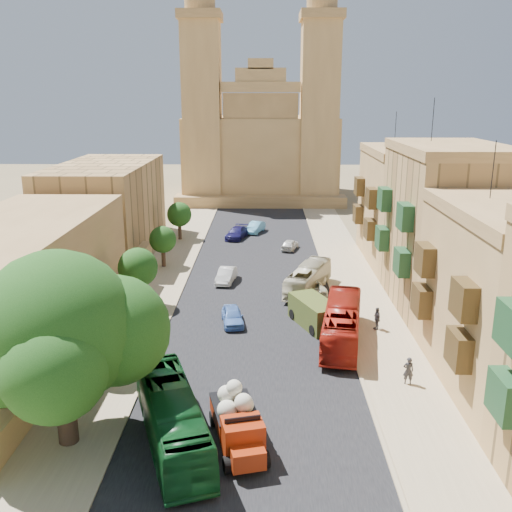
{
  "coord_description": "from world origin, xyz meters",
  "views": [
    {
      "loc": [
        0.77,
        -22.09,
        17.52
      ],
      "look_at": [
        0.0,
        26.0,
        4.0
      ],
      "focal_mm": 40.0,
      "sensor_mm": 36.0,
      "label": 1
    }
  ],
  "objects_px": {
    "street_tree_d": "(179,215)",
    "bus_red_east": "(342,323)",
    "car_white_a": "(226,275)",
    "pedestrian_a": "(408,371)",
    "olive_pickup": "(314,313)",
    "bus_green_north": "(172,417)",
    "ficus_tree": "(60,334)",
    "red_truck": "(238,421)",
    "car_blue_a": "(232,316)",
    "car_cream": "(309,286)",
    "street_tree_a": "(98,317)",
    "pedestrian_c": "(377,318)",
    "bus_cream_east": "(308,279)",
    "car_blue_b": "(255,227)",
    "car_dkblue": "(237,233)",
    "street_tree_c": "(163,240)",
    "car_white_b": "(290,245)",
    "church": "(261,144)",
    "street_tree_b": "(138,268)"
  },
  "relations": [
    {
      "from": "red_truck",
      "to": "pedestrian_c",
      "type": "relative_size",
      "value": 3.28
    },
    {
      "from": "street_tree_b",
      "to": "car_white_b",
      "type": "relative_size",
      "value": 1.44
    },
    {
      "from": "street_tree_b",
      "to": "street_tree_c",
      "type": "distance_m",
      "value": 12.01
    },
    {
      "from": "car_dkblue",
      "to": "bus_cream_east",
      "type": "bearing_deg",
      "value": -54.48
    },
    {
      "from": "pedestrian_a",
      "to": "ficus_tree",
      "type": "bearing_deg",
      "value": 22.11
    },
    {
      "from": "ficus_tree",
      "to": "car_cream",
      "type": "distance_m",
      "value": 28.12
    },
    {
      "from": "ficus_tree",
      "to": "street_tree_c",
      "type": "distance_m",
      "value": 32.16
    },
    {
      "from": "car_blue_a",
      "to": "car_cream",
      "type": "height_order",
      "value": "car_cream"
    },
    {
      "from": "street_tree_b",
      "to": "car_dkblue",
      "type": "distance_m",
      "value": 25.74
    },
    {
      "from": "street_tree_a",
      "to": "pedestrian_c",
      "type": "distance_m",
      "value": 21.0
    },
    {
      "from": "car_white_a",
      "to": "pedestrian_c",
      "type": "distance_m",
      "value": 16.96
    },
    {
      "from": "olive_pickup",
      "to": "bus_green_north",
      "type": "relative_size",
      "value": 0.53
    },
    {
      "from": "pedestrian_a",
      "to": "car_blue_b",
      "type": "bearing_deg",
      "value": -72.6
    },
    {
      "from": "car_white_b",
      "to": "bus_green_north",
      "type": "bearing_deg",
      "value": 95.76
    },
    {
      "from": "street_tree_a",
      "to": "ficus_tree",
      "type": "bearing_deg",
      "value": -85.76
    },
    {
      "from": "olive_pickup",
      "to": "pedestrian_c",
      "type": "relative_size",
      "value": 3.08
    },
    {
      "from": "bus_cream_east",
      "to": "car_cream",
      "type": "relative_size",
      "value": 1.71
    },
    {
      "from": "ficus_tree",
      "to": "red_truck",
      "type": "relative_size",
      "value": 1.75
    },
    {
      "from": "church",
      "to": "car_white_a",
      "type": "bearing_deg",
      "value": -93.56
    },
    {
      "from": "car_cream",
      "to": "car_blue_b",
      "type": "xyz_separation_m",
      "value": [
        -5.39,
        24.23,
        -0.02
      ]
    },
    {
      "from": "bus_red_east",
      "to": "bus_cream_east",
      "type": "relative_size",
      "value": 1.19
    },
    {
      "from": "red_truck",
      "to": "car_white_b",
      "type": "bearing_deg",
      "value": 83.73
    },
    {
      "from": "street_tree_a",
      "to": "car_blue_a",
      "type": "distance_m",
      "value": 11.99
    },
    {
      "from": "street_tree_c",
      "to": "pedestrian_a",
      "type": "xyz_separation_m",
      "value": [
        19.82,
        -25.47,
        -2.02
      ]
    },
    {
      "from": "pedestrian_a",
      "to": "street_tree_a",
      "type": "bearing_deg",
      "value": -0.87
    },
    {
      "from": "bus_green_north",
      "to": "car_blue_b",
      "type": "distance_m",
      "value": 47.98
    },
    {
      "from": "street_tree_d",
      "to": "bus_red_east",
      "type": "height_order",
      "value": "street_tree_d"
    },
    {
      "from": "car_white_a",
      "to": "bus_red_east",
      "type": "bearing_deg",
      "value": -48.13
    },
    {
      "from": "ficus_tree",
      "to": "car_white_b",
      "type": "distance_m",
      "value": 41.6
    },
    {
      "from": "ficus_tree",
      "to": "car_cream",
      "type": "xyz_separation_m",
      "value": [
        14.3,
        23.6,
        -5.4
      ]
    },
    {
      "from": "bus_green_north",
      "to": "car_dkblue",
      "type": "height_order",
      "value": "bus_green_north"
    },
    {
      "from": "street_tree_a",
      "to": "car_blue_a",
      "type": "bearing_deg",
      "value": 44.82
    },
    {
      "from": "street_tree_a",
      "to": "street_tree_c",
      "type": "xyz_separation_m",
      "value": [
        0.0,
        24.0,
        -0.86
      ]
    },
    {
      "from": "car_white_b",
      "to": "car_cream",
      "type": "bearing_deg",
      "value": 111.28
    },
    {
      "from": "red_truck",
      "to": "pedestrian_a",
      "type": "height_order",
      "value": "red_truck"
    },
    {
      "from": "car_blue_b",
      "to": "pedestrian_c",
      "type": "xyz_separation_m",
      "value": [
        9.99,
        -32.59,
        0.2
      ]
    },
    {
      "from": "street_tree_a",
      "to": "pedestrian_c",
      "type": "relative_size",
      "value": 3.12
    },
    {
      "from": "street_tree_d",
      "to": "bus_green_north",
      "type": "xyz_separation_m",
      "value": [
        5.97,
        -44.01,
        -1.71
      ]
    },
    {
      "from": "car_white_a",
      "to": "pedestrian_a",
      "type": "height_order",
      "value": "pedestrian_a"
    },
    {
      "from": "street_tree_a",
      "to": "car_white_a",
      "type": "distance_m",
      "value": 20.26
    },
    {
      "from": "olive_pickup",
      "to": "street_tree_c",
      "type": "bearing_deg",
      "value": 132.58
    },
    {
      "from": "olive_pickup",
      "to": "pedestrian_a",
      "type": "height_order",
      "value": "olive_pickup"
    },
    {
      "from": "car_blue_b",
      "to": "pedestrian_a",
      "type": "height_order",
      "value": "pedestrian_a"
    },
    {
      "from": "church",
      "to": "street_tree_a",
      "type": "bearing_deg",
      "value": -98.54
    },
    {
      "from": "bus_cream_east",
      "to": "car_dkblue",
      "type": "distance_m",
      "value": 21.79
    },
    {
      "from": "olive_pickup",
      "to": "car_white_a",
      "type": "bearing_deg",
      "value": 125.57
    },
    {
      "from": "ficus_tree",
      "to": "bus_cream_east",
      "type": "relative_size",
      "value": 1.17
    },
    {
      "from": "red_truck",
      "to": "car_white_b",
      "type": "distance_m",
      "value": 39.55
    },
    {
      "from": "church",
      "to": "red_truck",
      "type": "distance_m",
      "value": 75.26
    },
    {
      "from": "street_tree_d",
      "to": "car_white_b",
      "type": "distance_m",
      "value": 14.8
    }
  ]
}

